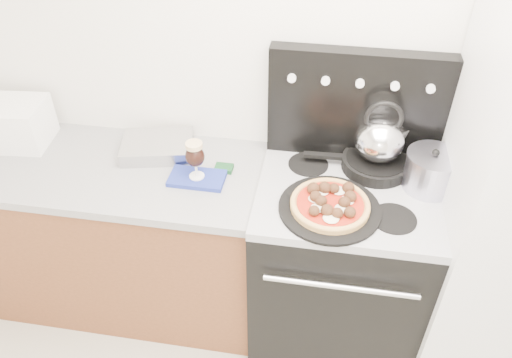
% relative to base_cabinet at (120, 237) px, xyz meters
% --- Properties ---
extents(room_shell, '(3.52, 3.01, 2.52)m').
position_rel_base_cabinet_xyz_m(room_shell, '(1.02, -0.91, 0.82)').
color(room_shell, '#BBB49F').
rests_on(room_shell, ground).
extents(base_cabinet, '(1.45, 0.60, 0.86)m').
position_rel_base_cabinet_xyz_m(base_cabinet, '(0.00, 0.00, 0.00)').
color(base_cabinet, brown).
rests_on(base_cabinet, ground).
extents(countertop, '(1.48, 0.63, 0.04)m').
position_rel_base_cabinet_xyz_m(countertop, '(0.00, 0.00, 0.45)').
color(countertop, '#949495').
rests_on(countertop, base_cabinet).
extents(stove_body, '(0.76, 0.65, 0.88)m').
position_rel_base_cabinet_xyz_m(stove_body, '(1.10, -0.02, 0.01)').
color(stove_body, black).
rests_on(stove_body, ground).
extents(cooktop, '(0.76, 0.65, 0.04)m').
position_rel_base_cabinet_xyz_m(cooktop, '(1.10, -0.02, 0.47)').
color(cooktop, '#ADADB2').
rests_on(cooktop, stove_body).
extents(backguard, '(0.76, 0.08, 0.50)m').
position_rel_base_cabinet_xyz_m(backguard, '(1.10, 0.25, 0.74)').
color(backguard, black).
rests_on(backguard, cooktop).
extents(toaster_oven, '(0.35, 0.27, 0.21)m').
position_rel_base_cabinet_xyz_m(toaster_oven, '(-0.48, 0.11, 0.57)').
color(toaster_oven, white).
rests_on(toaster_oven, countertop).
extents(foil_sheet, '(0.37, 0.30, 0.06)m').
position_rel_base_cabinet_xyz_m(foil_sheet, '(0.22, 0.13, 0.50)').
color(foil_sheet, silver).
rests_on(foil_sheet, countertop).
extents(oven_mitt, '(0.24, 0.14, 0.02)m').
position_rel_base_cabinet_xyz_m(oven_mitt, '(0.45, -0.04, 0.48)').
color(oven_mitt, navy).
rests_on(oven_mitt, countertop).
extents(beer_glass, '(0.10, 0.10, 0.18)m').
position_rel_base_cabinet_xyz_m(beer_glass, '(0.45, -0.04, 0.58)').
color(beer_glass, black).
rests_on(beer_glass, oven_mitt).
extents(pizza_pan, '(0.43, 0.43, 0.01)m').
position_rel_base_cabinet_xyz_m(pizza_pan, '(1.03, -0.16, 0.50)').
color(pizza_pan, black).
rests_on(pizza_pan, cooktop).
extents(pizza, '(0.36, 0.36, 0.05)m').
position_rel_base_cabinet_xyz_m(pizza, '(1.03, -0.16, 0.53)').
color(pizza, '#ECA965').
rests_on(pizza, pizza_pan).
extents(skillet, '(0.31, 0.31, 0.05)m').
position_rel_base_cabinet_xyz_m(skillet, '(1.22, 0.15, 0.52)').
color(skillet, black).
rests_on(skillet, cooktop).
extents(tea_kettle, '(0.23, 0.23, 0.24)m').
position_rel_base_cabinet_xyz_m(tea_kettle, '(1.22, 0.15, 0.66)').
color(tea_kettle, silver).
rests_on(tea_kettle, skillet).
extents(stock_pot, '(0.23, 0.23, 0.15)m').
position_rel_base_cabinet_xyz_m(stock_pot, '(1.43, 0.05, 0.57)').
color(stock_pot, silver).
rests_on(stock_pot, cooktop).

